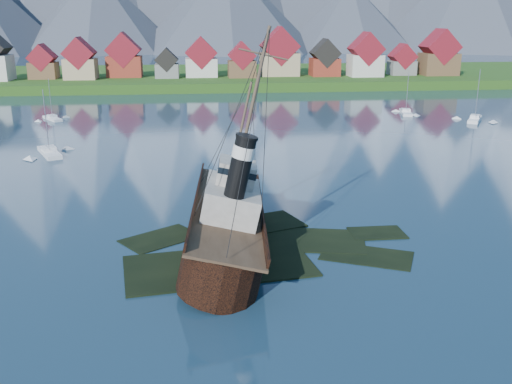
{
  "coord_description": "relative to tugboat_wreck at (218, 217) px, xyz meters",
  "views": [
    {
      "loc": [
        -4.86,
        -52.72,
        23.11
      ],
      "look_at": [
        1.47,
        6.0,
        5.0
      ],
      "focal_mm": 40.0,
      "sensor_mm": 36.0,
      "label": 1
    }
  ],
  "objects": [
    {
      "name": "shore_bank",
      "position": [
        2.78,
        166.29,
        -3.04
      ],
      "size": [
        600.0,
        80.0,
        3.2
      ],
      "primitive_type": "cube",
      "color": "#2A4F16",
      "rests_on": "ground"
    },
    {
      "name": "sailboat_c",
      "position": [
        -35.55,
        81.47,
        -2.82
      ],
      "size": [
        5.89,
        7.59,
        10.04
      ],
      "rotation": [
        0.0,
        0.0,
        0.58
      ],
      "color": "white",
      "rests_on": "ground"
    },
    {
      "name": "sailboat_d",
      "position": [
        62.82,
        69.21,
        -2.76
      ],
      "size": [
        6.82,
        8.88,
        12.4
      ],
      "rotation": [
        0.0,
        0.0,
        -0.57
      ],
      "color": "white",
      "rests_on": "ground"
    },
    {
      "name": "shoal",
      "position": [
        4.56,
        -1.56,
        -3.39
      ],
      "size": [
        31.71,
        21.24,
        1.14
      ],
      "color": "black",
      "rests_on": "ground"
    },
    {
      "name": "seawall",
      "position": [
        2.78,
        128.29,
        -3.04
      ],
      "size": [
        600.0,
        2.5,
        2.0
      ],
      "primitive_type": "cube",
      "color": "#3F3D38",
      "rests_on": "ground"
    },
    {
      "name": "ground",
      "position": [
        2.78,
        -3.71,
        -3.04
      ],
      "size": [
        1400.0,
        1400.0,
        0.0
      ],
      "primitive_type": "plane",
      "color": "#183145",
      "rests_on": "ground"
    },
    {
      "name": "sailboat_e",
      "position": [
        50.51,
        80.97,
        -2.81
      ],
      "size": [
        4.4,
        9.51,
        10.7
      ],
      "rotation": [
        0.0,
        0.0,
        -0.24
      ],
      "color": "white",
      "rests_on": "ground"
    },
    {
      "name": "town",
      "position": [
        -30.34,
        148.47,
        5.94
      ],
      "size": [
        250.96,
        16.69,
        17.3
      ],
      "color": "maroon",
      "rests_on": "ground"
    },
    {
      "name": "tugboat_wreck",
      "position": [
        0.0,
        0.0,
        0.0
      ],
      "size": [
        7.1,
        30.59,
        24.24
      ],
      "rotation": [
        0.0,
        0.22,
        -0.07
      ],
      "color": "black",
      "rests_on": "ground"
    },
    {
      "name": "sailboat_a",
      "position": [
        -27.77,
        44.79,
        -2.78
      ],
      "size": [
        6.19,
        9.93,
        11.94
      ],
      "rotation": [
        0.0,
        0.0,
        0.42
      ],
      "color": "white",
      "rests_on": "ground"
    }
  ]
}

